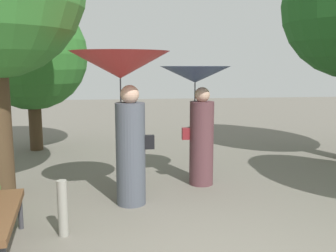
{
  "coord_description": "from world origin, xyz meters",
  "views": [
    {
      "loc": [
        -0.82,
        -3.31,
        2.05
      ],
      "look_at": [
        0.0,
        2.68,
        1.08
      ],
      "focal_mm": 40.94,
      "sensor_mm": 36.0,
      "label": 1
    }
  ],
  "objects_px": {
    "person_left": "(123,90)",
    "tree_mid_left": "(31,46)",
    "person_right": "(198,102)",
    "path_marker_post": "(63,208)"
  },
  "relations": [
    {
      "from": "person_left",
      "to": "tree_mid_left",
      "type": "xyz_separation_m",
      "value": [
        -2.05,
        3.99,
        0.79
      ]
    },
    {
      "from": "person_left",
      "to": "tree_mid_left",
      "type": "distance_m",
      "value": 4.55
    },
    {
      "from": "person_left",
      "to": "path_marker_post",
      "type": "distance_m",
      "value": 1.85
    },
    {
      "from": "person_right",
      "to": "path_marker_post",
      "type": "height_order",
      "value": "person_right"
    },
    {
      "from": "person_right",
      "to": "tree_mid_left",
      "type": "bearing_deg",
      "value": 51.96
    },
    {
      "from": "person_left",
      "to": "path_marker_post",
      "type": "relative_size",
      "value": 3.23
    },
    {
      "from": "person_left",
      "to": "tree_mid_left",
      "type": "height_order",
      "value": "tree_mid_left"
    },
    {
      "from": "person_left",
      "to": "tree_mid_left",
      "type": "bearing_deg",
      "value": 33.13
    },
    {
      "from": "tree_mid_left",
      "to": "person_right",
      "type": "bearing_deg",
      "value": -44.01
    },
    {
      "from": "person_right",
      "to": "path_marker_post",
      "type": "bearing_deg",
      "value": 137.46
    }
  ]
}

